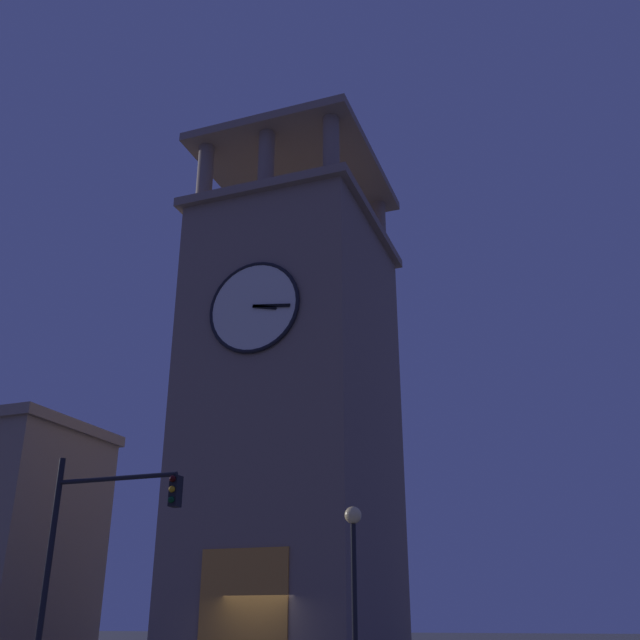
# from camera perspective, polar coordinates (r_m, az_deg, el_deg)

# --- Properties ---
(clocktower) EXTENTS (7.71, 9.05, 24.52)m
(clocktower) POSITION_cam_1_polar(r_m,az_deg,el_deg) (30.66, -2.01, -7.55)
(clocktower) COLOR gray
(clocktower) RESTS_ON ground_plane
(traffic_signal_near) EXTENTS (3.72, 0.41, 5.73)m
(traffic_signal_near) POSITION_cam_1_polar(r_m,az_deg,el_deg) (19.86, -17.48, -15.70)
(traffic_signal_near) COLOR black
(traffic_signal_near) RESTS_ON ground_plane
(street_lamp) EXTENTS (0.44, 0.44, 4.48)m
(street_lamp) POSITION_cam_1_polar(r_m,az_deg,el_deg) (19.41, 2.66, -18.16)
(street_lamp) COLOR black
(street_lamp) RESTS_ON ground_plane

